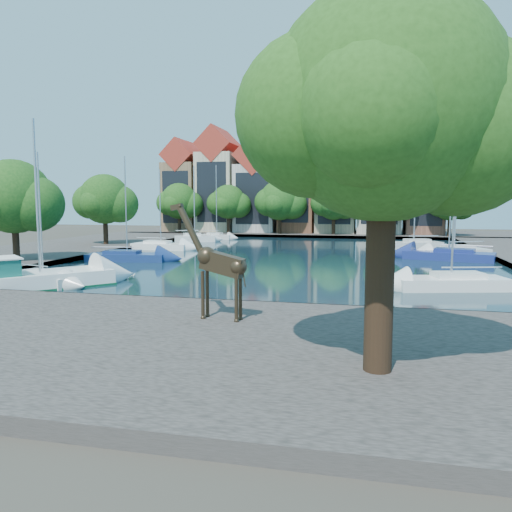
{
  "coord_description": "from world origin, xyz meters",
  "views": [
    {
      "loc": [
        7.2,
        -23.23,
        5.29
      ],
      "look_at": [
        2.18,
        -1.26,
        2.83
      ],
      "focal_mm": 35.0,
      "sensor_mm": 36.0,
      "label": 1
    }
  ],
  "objects_px": {
    "plane_tree": "(389,113)",
    "giraffe_statue": "(216,263)",
    "sailboat_left_a": "(43,277)",
    "sailboat_right_a": "(451,280)",
    "motorsailer": "(11,278)"
  },
  "relations": [
    {
      "from": "plane_tree",
      "to": "giraffe_statue",
      "type": "bearing_deg",
      "value": 142.17
    },
    {
      "from": "motorsailer",
      "to": "sailboat_left_a",
      "type": "height_order",
      "value": "motorsailer"
    },
    {
      "from": "sailboat_left_a",
      "to": "giraffe_statue",
      "type": "bearing_deg",
      "value": -29.85
    },
    {
      "from": "sailboat_right_a",
      "to": "giraffe_statue",
      "type": "bearing_deg",
      "value": -132.21
    },
    {
      "from": "sailboat_left_a",
      "to": "sailboat_right_a",
      "type": "distance_m",
      "value": 25.09
    },
    {
      "from": "sailboat_left_a",
      "to": "motorsailer",
      "type": "bearing_deg",
      "value": -101.57
    },
    {
      "from": "giraffe_statue",
      "to": "motorsailer",
      "type": "distance_m",
      "value": 15.6
    },
    {
      "from": "plane_tree",
      "to": "motorsailer",
      "type": "bearing_deg",
      "value": 152.78
    },
    {
      "from": "sailboat_left_a",
      "to": "plane_tree",
      "type": "bearing_deg",
      "value": -32.54
    },
    {
      "from": "giraffe_statue",
      "to": "motorsailer",
      "type": "bearing_deg",
      "value": 158.36
    },
    {
      "from": "motorsailer",
      "to": "sailboat_left_a",
      "type": "xyz_separation_m",
      "value": [
        0.47,
        2.28,
        -0.28
      ]
    },
    {
      "from": "motorsailer",
      "to": "sailboat_left_a",
      "type": "bearing_deg",
      "value": 78.43
    },
    {
      "from": "motorsailer",
      "to": "plane_tree",
      "type": "bearing_deg",
      "value": -27.22
    },
    {
      "from": "motorsailer",
      "to": "sailboat_right_a",
      "type": "distance_m",
      "value": 26.0
    },
    {
      "from": "plane_tree",
      "to": "giraffe_statue",
      "type": "relative_size",
      "value": 2.25
    }
  ]
}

